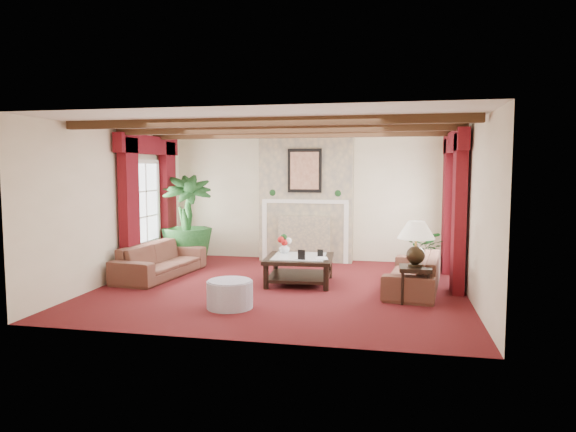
% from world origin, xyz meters
% --- Properties ---
extents(floor, '(6.00, 6.00, 0.00)m').
position_xyz_m(floor, '(0.00, 0.00, 0.00)').
color(floor, '#450C14').
rests_on(floor, ground).
extents(ceiling, '(6.00, 6.00, 0.00)m').
position_xyz_m(ceiling, '(0.00, 0.00, 2.70)').
color(ceiling, white).
rests_on(ceiling, floor).
extents(back_wall, '(6.00, 0.02, 2.70)m').
position_xyz_m(back_wall, '(0.00, 2.75, 1.35)').
color(back_wall, beige).
rests_on(back_wall, ground).
extents(left_wall, '(0.02, 5.50, 2.70)m').
position_xyz_m(left_wall, '(-3.00, 0.00, 1.35)').
color(left_wall, beige).
rests_on(left_wall, ground).
extents(right_wall, '(0.02, 5.50, 2.70)m').
position_xyz_m(right_wall, '(3.00, 0.00, 1.35)').
color(right_wall, beige).
rests_on(right_wall, ground).
extents(ceiling_beams, '(6.00, 3.00, 0.12)m').
position_xyz_m(ceiling_beams, '(0.00, 0.00, 2.64)').
color(ceiling_beams, '#352010').
rests_on(ceiling_beams, ceiling).
extents(fireplace, '(2.00, 0.52, 2.70)m').
position_xyz_m(fireplace, '(0.00, 2.55, 2.70)').
color(fireplace, tan).
rests_on(fireplace, ground).
extents(french_door_left, '(0.10, 1.10, 2.16)m').
position_xyz_m(french_door_left, '(-2.97, 1.00, 2.13)').
color(french_door_left, white).
rests_on(french_door_left, ground).
extents(french_door_right, '(0.10, 1.10, 2.16)m').
position_xyz_m(french_door_right, '(2.97, 1.00, 2.13)').
color(french_door_right, white).
rests_on(french_door_right, ground).
extents(curtains_left, '(0.20, 2.40, 2.55)m').
position_xyz_m(curtains_left, '(-2.86, 1.00, 2.55)').
color(curtains_left, '#480912').
rests_on(curtains_left, ground).
extents(curtains_right, '(0.20, 2.40, 2.55)m').
position_xyz_m(curtains_right, '(2.86, 1.00, 2.55)').
color(curtains_right, '#480912').
rests_on(curtains_right, ground).
extents(sofa_left, '(2.23, 1.09, 0.82)m').
position_xyz_m(sofa_left, '(-2.38, 0.40, 0.41)').
color(sofa_left, '#3F111A').
rests_on(sofa_left, ground).
extents(sofa_right, '(2.15, 1.08, 0.78)m').
position_xyz_m(sofa_right, '(2.18, 0.23, 0.39)').
color(sofa_right, '#3F111A').
rests_on(sofa_right, ground).
extents(potted_palm, '(2.56, 2.71, 1.04)m').
position_xyz_m(potted_palm, '(-2.39, 1.68, 0.52)').
color(potted_palm, black).
rests_on(potted_palm, ground).
extents(small_plant, '(1.33, 1.35, 0.63)m').
position_xyz_m(small_plant, '(2.52, 1.84, 0.32)').
color(small_plant, black).
rests_on(small_plant, ground).
extents(coffee_table, '(1.21, 1.21, 0.47)m').
position_xyz_m(coffee_table, '(0.25, 0.34, 0.23)').
color(coffee_table, black).
rests_on(coffee_table, ground).
extents(side_table, '(0.53, 0.53, 0.54)m').
position_xyz_m(side_table, '(2.17, -0.57, 0.27)').
color(side_table, black).
rests_on(side_table, ground).
extents(ottoman, '(0.66, 0.66, 0.39)m').
position_xyz_m(ottoman, '(-0.45, -1.40, 0.19)').
color(ottoman, gray).
rests_on(ottoman, ground).
extents(table_lamp, '(0.55, 0.55, 0.70)m').
position_xyz_m(table_lamp, '(2.17, -0.57, 0.89)').
color(table_lamp, black).
rests_on(table_lamp, side_table).
extents(flower_vase, '(0.32, 0.32, 0.20)m').
position_xyz_m(flower_vase, '(-0.08, 0.64, 0.57)').
color(flower_vase, silver).
rests_on(flower_vase, coffee_table).
extents(book, '(0.21, 0.11, 0.28)m').
position_xyz_m(book, '(0.56, 0.14, 0.61)').
color(book, black).
rests_on(book, coffee_table).
extents(photo_frame_a, '(0.13, 0.06, 0.18)m').
position_xyz_m(photo_frame_a, '(0.34, 0.02, 0.56)').
color(photo_frame_a, black).
rests_on(photo_frame_a, coffee_table).
extents(photo_frame_b, '(0.10, 0.03, 0.13)m').
position_xyz_m(photo_frame_b, '(0.61, 0.40, 0.53)').
color(photo_frame_b, black).
rests_on(photo_frame_b, coffee_table).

